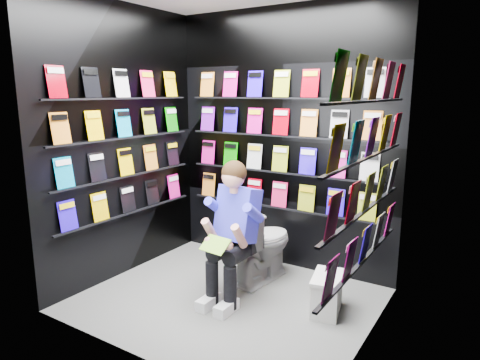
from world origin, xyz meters
The scene contains 13 objects.
floor centered at (0.00, 0.00, 0.00)m, with size 2.40×2.40×0.00m, color slate.
wall_back centered at (0.00, 1.00, 1.30)m, with size 2.40×0.04×2.60m, color black.
wall_front centered at (0.00, -1.00, 1.30)m, with size 2.40×0.04×2.60m, color black.
wall_left centered at (-1.20, 0.00, 1.30)m, with size 0.04×2.00×2.60m, color black.
wall_right centered at (1.20, 0.00, 1.30)m, with size 0.04×2.00×2.60m, color black.
comics_back centered at (0.00, 0.97, 1.31)m, with size 2.10×0.06×1.37m, color #ED1F61, non-canonical shape.
comics_left centered at (-1.17, 0.00, 1.31)m, with size 0.06×1.70×1.37m, color #ED1F61, non-canonical shape.
comics_right centered at (1.17, 0.00, 1.31)m, with size 0.06×1.70×1.37m, color #ED1F61, non-canonical shape.
toilet centered at (0.03, 0.52, 0.37)m, with size 0.42×0.75×0.73m, color white.
longbox centered at (0.81, 0.28, 0.14)m, with size 0.21×0.38×0.29m, color silver.
longbox_lid centered at (0.81, 0.28, 0.30)m, with size 0.23×0.40×0.03m, color silver.
reader centered at (0.03, 0.14, 0.74)m, with size 0.48×0.70×1.28m, color #2C2ABF, non-canonical shape.
held_comic centered at (0.03, -0.21, 0.58)m, with size 0.24×0.01×0.16m, color green.
Camera 1 is at (1.94, -2.85, 1.78)m, focal length 32.00 mm.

